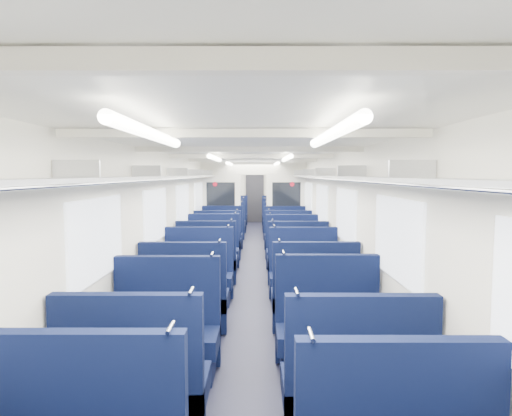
{
  "coord_description": "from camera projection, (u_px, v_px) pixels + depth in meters",
  "views": [
    {
      "loc": [
        0.09,
        -9.15,
        2.02
      ],
      "look_at": [
        0.07,
        2.5,
        1.1
      ],
      "focal_mm": 30.37,
      "sensor_mm": 36.0,
      "label": 1
    }
  ],
  "objects": [
    {
      "name": "dado_left",
      "position": [
        188.0,
        252.0,
        9.26
      ],
      "size": [
        0.03,
        17.9,
        0.7
      ],
      "primitive_type": "cube",
      "color": "black",
      "rests_on": "floor"
    },
    {
      "name": "seat_24",
      "position": [
        231.0,
        220.0,
        15.59
      ],
      "size": [
        1.08,
        0.6,
        1.21
      ],
      "color": "#0B1436",
      "rests_on": "floor"
    },
    {
      "name": "seat_14",
      "position": [
        213.0,
        253.0,
        9.08
      ],
      "size": [
        1.08,
        0.6,
        1.21
      ],
      "color": "#0B1436",
      "rests_on": "floor"
    },
    {
      "name": "seat_27",
      "position": [
        276.0,
        217.0,
        16.78
      ],
      "size": [
        1.08,
        0.6,
        1.21
      ],
      "color": "#0B1436",
      "rests_on": "floor"
    },
    {
      "name": "end_door",
      "position": [
        255.0,
        198.0,
        18.12
      ],
      "size": [
        0.75,
        0.06,
        2.0
      ],
      "primitive_type": "cube",
      "color": "black",
      "rests_on": "floor"
    },
    {
      "name": "wall_right",
      "position": [
        318.0,
        214.0,
        9.19
      ],
      "size": [
        0.02,
        18.0,
        2.35
      ],
      "primitive_type": "cube",
      "color": "silver",
      "rests_on": "floor"
    },
    {
      "name": "wall_far",
      "position": [
        255.0,
        194.0,
        18.16
      ],
      "size": [
        2.8,
        0.02,
        2.35
      ],
      "primitive_type": "cube",
      "color": "silver",
      "rests_on": "floor"
    },
    {
      "name": "seat_6",
      "position": [
        165.0,
        338.0,
        4.35
      ],
      "size": [
        1.08,
        0.6,
        1.21
      ],
      "color": "#0B1436",
      "rests_on": "floor"
    },
    {
      "name": "seat_11",
      "position": [
        304.0,
        279.0,
        6.78
      ],
      "size": [
        1.08,
        0.6,
        1.21
      ],
      "color": "#0B1436",
      "rests_on": "floor"
    },
    {
      "name": "ceiling_fittings",
      "position": [
        252.0,
        161.0,
        8.85
      ],
      "size": [
        2.7,
        16.06,
        0.11
      ],
      "color": "white",
      "rests_on": "ceiling"
    },
    {
      "name": "seat_17",
      "position": [
        288.0,
        243.0,
        10.27
      ],
      "size": [
        1.08,
        0.6,
        1.21
      ],
      "color": "#0B1436",
      "rests_on": "floor"
    },
    {
      "name": "ceiling",
      "position": [
        253.0,
        158.0,
        9.1
      ],
      "size": [
        2.8,
        18.0,
        0.01
      ],
      "primitive_type": "cube",
      "color": "white",
      "rests_on": "wall_left"
    },
    {
      "name": "seat_7",
      "position": [
        329.0,
        335.0,
        4.44
      ],
      "size": [
        1.08,
        0.6,
        1.21
      ],
      "color": "#0B1436",
      "rests_on": "floor"
    },
    {
      "name": "dado_right",
      "position": [
        317.0,
        252.0,
        9.25
      ],
      "size": [
        0.03,
        17.9,
        0.7
      ],
      "primitive_type": "cube",
      "color": "black",
      "rests_on": "floor"
    },
    {
      "name": "seat_12",
      "position": [
        207.0,
        263.0,
        7.99
      ],
      "size": [
        1.08,
        0.6,
        1.21
      ],
      "color": "#0B1436",
      "rests_on": "floor"
    },
    {
      "name": "seat_25",
      "position": [
        277.0,
        220.0,
        15.62
      ],
      "size": [
        1.08,
        0.6,
        1.21
      ],
      "color": "#0B1436",
      "rests_on": "floor"
    },
    {
      "name": "seat_22",
      "position": [
        230.0,
        223.0,
        14.58
      ],
      "size": [
        1.08,
        0.6,
        1.21
      ],
      "color": "#0B1436",
      "rests_on": "floor"
    },
    {
      "name": "seat_10",
      "position": [
        198.0,
        279.0,
        6.79
      ],
      "size": [
        1.08,
        0.6,
        1.21
      ],
      "color": "#0B1436",
      "rests_on": "floor"
    },
    {
      "name": "seat_21",
      "position": [
        281.0,
        228.0,
        13.26
      ],
      "size": [
        1.08,
        0.6,
        1.21
      ],
      "color": "#0B1436",
      "rests_on": "floor"
    },
    {
      "name": "seat_8",
      "position": [
        185.0,
        302.0,
        5.56
      ],
      "size": [
        1.08,
        0.6,
        1.21
      ],
      "color": "#0B1436",
      "rests_on": "floor"
    },
    {
      "name": "seat_13",
      "position": [
        297.0,
        264.0,
        7.94
      ],
      "size": [
        1.08,
        0.6,
        1.21
      ],
      "color": "#0B1436",
      "rests_on": "floor"
    },
    {
      "name": "seat_18",
      "position": [
        222.0,
        237.0,
        11.39
      ],
      "size": [
        1.08,
        0.6,
        1.21
      ],
      "color": "#0B1436",
      "rests_on": "floor"
    },
    {
      "name": "bulkhead",
      "position": [
        254.0,
        203.0,
        11.58
      ],
      "size": [
        2.8,
        0.1,
        2.35
      ],
      "color": "white",
      "rests_on": "floor"
    },
    {
      "name": "seat_4",
      "position": [
        135.0,
        393.0,
        3.25
      ],
      "size": [
        1.08,
        0.6,
        1.21
      ],
      "color": "#0B1436",
      "rests_on": "floor"
    },
    {
      "name": "luggage_rack_left",
      "position": [
        195.0,
        176.0,
        9.13
      ],
      "size": [
        0.36,
        17.4,
        0.18
      ],
      "color": "#B2B5BA",
      "rests_on": "wall_left"
    },
    {
      "name": "seat_19",
      "position": [
        285.0,
        237.0,
        11.28
      ],
      "size": [
        1.08,
        0.6,
        1.21
      ],
      "color": "#0B1436",
      "rests_on": "floor"
    },
    {
      "name": "luggage_rack_right",
      "position": [
        310.0,
        176.0,
        9.13
      ],
      "size": [
        0.36,
        17.4,
        0.18
      ],
      "color": "#B2B5BA",
      "rests_on": "wall_right"
    },
    {
      "name": "seat_26",
      "position": [
        233.0,
        216.0,
        16.9
      ],
      "size": [
        1.08,
        0.6,
        1.21
      ],
      "color": "#0B1436",
      "rests_on": "floor"
    },
    {
      "name": "seat_16",
      "position": [
        218.0,
        244.0,
        10.2
      ],
      "size": [
        1.08,
        0.6,
        1.21
      ],
      "color": "#0B1436",
      "rests_on": "floor"
    },
    {
      "name": "seat_15",
      "position": [
        293.0,
        254.0,
        8.95
      ],
      "size": [
        1.08,
        0.6,
        1.21
      ],
      "color": "#0B1436",
      "rests_on": "floor"
    },
    {
      "name": "seat_23",
      "position": [
        279.0,
        223.0,
        14.61
      ],
      "size": [
        1.08,
        0.6,
        1.21
      ],
      "color": "#0B1436",
      "rests_on": "floor"
    },
    {
      "name": "wall_left",
      "position": [
        187.0,
        214.0,
        9.2
      ],
      "size": [
        0.02,
        18.0,
        2.35
      ],
      "primitive_type": "cube",
      "color": "silver",
      "rests_on": "floor"
    },
    {
      "name": "windows",
      "position": [
        252.0,
        204.0,
        8.72
      ],
      "size": [
        2.78,
        15.6,
        0.75
      ],
      "color": "white",
      "rests_on": "wall_left"
    },
    {
      "name": "seat_20",
      "position": [
        227.0,
        228.0,
        13.32
      ],
      "size": [
        1.08,
        0.6,
        1.21
      ],
      "color": "#0B1436",
      "rests_on": "floor"
    },
    {
      "name": "seat_9",
      "position": [
        314.0,
        302.0,
        5.58
      ],
      "size": [
        1.08,
        0.6,
        1.21
      ],
      "color": "#0B1436",
      "rests_on": "floor"
    },
    {
      "name": "floor",
      "position": [
        253.0,
        268.0,
        9.28
      ],
      "size": [
        2.8,
        18.0,
        0.01
      ],
      "primitive_type": "cube",
      "color": "black",
      "rests_on": "ground"
    },
    {
      "name": "seat_5",
      "position": [
        356.0,
        395.0,
        3.23
      ],
      "size": [
        1.08,
        0.6,
        1.21
      ],
      "color": "#0B1436",
      "rests_on": "floor"
    }
  ]
}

